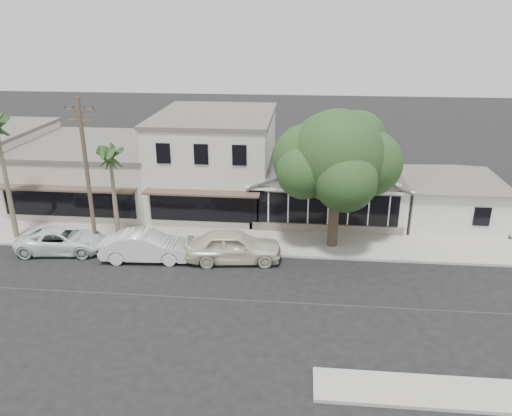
# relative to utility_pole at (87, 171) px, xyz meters

# --- Properties ---
(ground) EXTENTS (140.00, 140.00, 0.00)m
(ground) POSITION_rel_utility_pole_xyz_m (9.00, -5.20, -4.79)
(ground) COLOR black
(ground) RESTS_ON ground
(sidewalk_north) EXTENTS (90.00, 3.50, 0.15)m
(sidewalk_north) POSITION_rel_utility_pole_xyz_m (1.00, 1.55, -4.71)
(sidewalk_north) COLOR #9E9991
(sidewalk_north) RESTS_ON ground
(corner_shop) EXTENTS (10.40, 8.60, 5.10)m
(corner_shop) POSITION_rel_utility_pole_xyz_m (14.00, 7.27, -2.17)
(corner_shop) COLOR silver
(corner_shop) RESTS_ON ground
(side_cottage) EXTENTS (6.00, 6.00, 3.00)m
(side_cottage) POSITION_rel_utility_pole_xyz_m (22.20, 6.30, -3.29)
(side_cottage) COLOR silver
(side_cottage) RESTS_ON ground
(row_building_near) EXTENTS (8.00, 10.00, 6.50)m
(row_building_near) POSITION_rel_utility_pole_xyz_m (6.00, 8.30, -1.54)
(row_building_near) COLOR silver
(row_building_near) RESTS_ON ground
(row_building_midnear) EXTENTS (10.00, 10.00, 4.20)m
(row_building_midnear) POSITION_rel_utility_pole_xyz_m (-3.00, 8.30, -2.69)
(row_building_midnear) COLOR #B7B4A5
(row_building_midnear) RESTS_ON ground
(utility_pole) EXTENTS (1.80, 0.24, 9.00)m
(utility_pole) POSITION_rel_utility_pole_xyz_m (0.00, 0.00, 0.00)
(utility_pole) COLOR brown
(utility_pole) RESTS_ON ground
(car_0) EXTENTS (5.62, 2.75, 1.85)m
(car_0) POSITION_rel_utility_pole_xyz_m (8.57, -0.97, -3.87)
(car_0) COLOR beige
(car_0) RESTS_ON ground
(car_1) EXTENTS (5.20, 2.11, 1.68)m
(car_1) POSITION_rel_utility_pole_xyz_m (3.57, -1.31, -3.95)
(car_1) COLOR silver
(car_1) RESTS_ON ground
(car_2) EXTENTS (5.39, 2.89, 1.44)m
(car_2) POSITION_rel_utility_pole_xyz_m (-1.70, -0.75, -4.07)
(car_2) COLOR silver
(car_2) RESTS_ON ground
(shade_tree) EXTENTS (7.53, 6.81, 8.35)m
(shade_tree) POSITION_rel_utility_pole_xyz_m (14.18, 1.65, 0.71)
(shade_tree) COLOR #4E3E2F
(shade_tree) RESTS_ON ground
(palm_east) EXTENTS (2.96, 2.96, 6.40)m
(palm_east) POSITION_rel_utility_pole_xyz_m (1.00, 1.13, 0.64)
(palm_east) COLOR #726651
(palm_east) RESTS_ON ground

